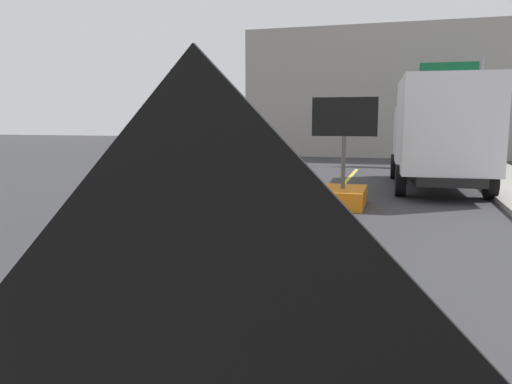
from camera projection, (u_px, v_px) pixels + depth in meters
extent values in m
cube|color=yellow|center=(189.00, 355.00, 4.59)|extent=(0.14, 36.00, 0.01)
cube|color=orange|center=(203.00, 377.00, 1.25)|extent=(1.55, 0.16, 1.56)
cube|color=black|center=(200.00, 381.00, 1.24)|extent=(1.63, 0.15, 1.63)
cube|color=black|center=(207.00, 374.00, 1.27)|extent=(0.28, 0.03, 0.52)
cube|color=orange|center=(342.00, 197.00, 12.46)|extent=(1.10, 1.80, 0.45)
cylinder|color=#4C4C4C|center=(343.00, 162.00, 12.33)|extent=(0.10, 0.10, 1.30)
cube|color=black|center=(345.00, 117.00, 12.17)|extent=(1.60, 0.08, 0.95)
sphere|color=yellow|center=(368.00, 117.00, 12.07)|extent=(0.09, 0.09, 0.09)
sphere|color=yellow|center=(355.00, 117.00, 12.15)|extent=(0.09, 0.09, 0.09)
sphere|color=yellow|center=(343.00, 117.00, 12.23)|extent=(0.09, 0.09, 0.09)
sphere|color=yellow|center=(331.00, 117.00, 12.31)|extent=(0.09, 0.09, 0.09)
sphere|color=yellow|center=(324.00, 109.00, 12.33)|extent=(0.09, 0.09, 0.09)
sphere|color=yellow|center=(324.00, 124.00, 12.39)|extent=(0.09, 0.09, 0.09)
cube|color=black|center=(436.00, 170.00, 15.68)|extent=(2.05, 6.84, 0.25)
cube|color=silver|center=(430.00, 134.00, 17.87)|extent=(2.55, 2.01, 1.90)
cube|color=silver|center=(443.00, 124.00, 14.48)|extent=(2.68, 4.71, 2.65)
cylinder|color=black|center=(395.00, 166.00, 18.18)|extent=(0.32, 0.91, 0.90)
cylinder|color=black|center=(463.00, 168.00, 17.64)|extent=(0.32, 0.91, 0.90)
cylinder|color=black|center=(400.00, 180.00, 14.02)|extent=(0.32, 0.91, 0.90)
cylinder|color=black|center=(491.00, 183.00, 13.48)|extent=(0.32, 0.91, 0.90)
cube|color=silver|center=(227.00, 190.00, 11.24)|extent=(2.06, 4.99, 0.60)
cube|color=black|center=(230.00, 165.00, 11.40)|extent=(1.77, 2.26, 0.50)
cylinder|color=black|center=(246.00, 216.00, 9.48)|extent=(0.23, 0.66, 0.66)
cylinder|color=black|center=(157.00, 211.00, 9.96)|extent=(0.23, 0.66, 0.66)
cylinder|color=black|center=(282.00, 192.00, 12.60)|extent=(0.23, 0.66, 0.66)
cylinder|color=black|center=(212.00, 189.00, 13.08)|extent=(0.23, 0.66, 0.66)
cylinder|color=gray|center=(479.00, 112.00, 23.00)|extent=(0.18, 0.18, 5.00)
cube|color=#0F6033|center=(448.00, 76.00, 23.17)|extent=(2.60, 0.11, 1.30)
cube|color=white|center=(448.00, 76.00, 23.20)|extent=(1.82, 0.04, 0.18)
cube|color=gray|center=(402.00, 94.00, 29.89)|extent=(17.93, 6.10, 7.34)
cube|color=black|center=(297.00, 308.00, 5.70)|extent=(0.36, 0.36, 0.03)
cone|color=#EA5B0C|center=(297.00, 276.00, 5.65)|extent=(0.28, 0.28, 0.74)
cylinder|color=white|center=(297.00, 273.00, 5.64)|extent=(0.19, 0.19, 0.08)
cube|color=black|center=(303.00, 251.00, 8.19)|extent=(0.36, 0.36, 0.03)
cone|color=#EA5B0C|center=(303.00, 231.00, 8.14)|extent=(0.28, 0.28, 0.65)
cylinder|color=white|center=(303.00, 229.00, 8.13)|extent=(0.19, 0.19, 0.08)
cube|color=black|center=(309.00, 219.00, 10.81)|extent=(0.36, 0.36, 0.03)
cone|color=orange|center=(309.00, 205.00, 10.77)|extent=(0.28, 0.28, 0.56)
cylinder|color=white|center=(309.00, 204.00, 10.76)|extent=(0.19, 0.19, 0.08)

